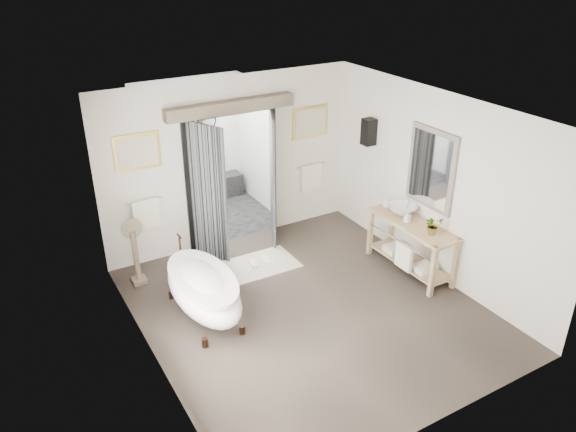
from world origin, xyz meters
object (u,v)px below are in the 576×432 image
object	(u,v)px
vanity	(411,243)
basin	(402,210)
rug	(260,264)
clawfoot_tub	(203,289)

from	to	relation	value
vanity	basin	size ratio (longest dim) A/B	3.43
rug	basin	size ratio (longest dim) A/B	2.57
basin	clawfoot_tub	bearing A→B (deg)	178.97
clawfoot_tub	basin	size ratio (longest dim) A/B	3.93
clawfoot_tub	vanity	distance (m)	3.34
vanity	rug	xyz separation A→B (m)	(-1.99, 1.35, -0.50)
rug	basin	distance (m)	2.47
clawfoot_tub	rug	xyz separation A→B (m)	(1.31, 0.83, -0.43)
rug	clawfoot_tub	bearing A→B (deg)	-147.85
basin	vanity	bearing A→B (deg)	-97.73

